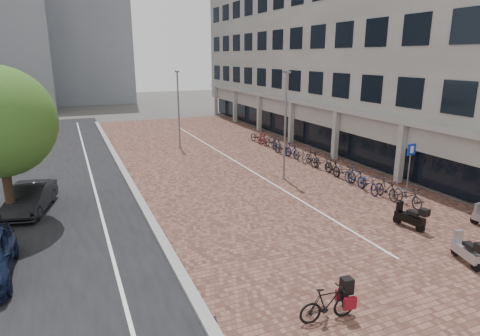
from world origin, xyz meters
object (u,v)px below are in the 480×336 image
object	(u,v)px
hero_bike	(328,303)
parking_sign	(410,161)
scooter_back	(467,250)
car_dark	(31,198)
scooter_mid	(410,216)

from	to	relation	value
hero_bike	parking_sign	xyz separation A→B (m)	(9.59, 6.89, 1.34)
scooter_back	parking_sign	size ratio (longest dim) A/B	0.56
car_dark	scooter_mid	size ratio (longest dim) A/B	2.61
parking_sign	hero_bike	bearing A→B (deg)	-149.47
scooter_mid	scooter_back	size ratio (longest dim) A/B	1.00
scooter_mid	parking_sign	bearing A→B (deg)	36.97
parking_sign	scooter_mid	bearing A→B (deg)	-138.44
hero_bike	scooter_back	size ratio (longest dim) A/B	1.12
car_dark	scooter_mid	world-z (taller)	car_dark
scooter_mid	scooter_back	distance (m)	3.09
scooter_back	parking_sign	bearing A→B (deg)	76.88
car_dark	parking_sign	bearing A→B (deg)	-3.02
hero_bike	scooter_back	bearing A→B (deg)	-78.01
car_dark	scooter_mid	xyz separation A→B (m)	(14.47, -8.22, -0.13)
car_dark	parking_sign	world-z (taller)	parking_sign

